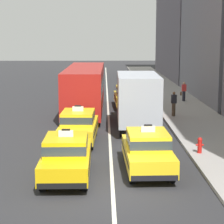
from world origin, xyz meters
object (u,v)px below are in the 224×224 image
taxi_left_second (78,126)px  taxi_right_third (127,96)px  taxi_right_nearest (147,150)px  box_truck_right_second (137,98)px  taxi_left_nearest (67,156)px  pedestrian_far_corner (184,91)px  pedestrian_near_crosswalk (174,104)px  bus_left_third (85,87)px  fire_hydrant (200,145)px

taxi_left_second → taxi_right_third: (3.09, 11.00, 0.00)m
taxi_right_nearest → box_truck_right_second: size_ratio=0.66×
taxi_left_nearest → pedestrian_far_corner: bearing=67.3°
taxi_right_nearest → pedestrian_near_crosswalk: (2.88, 11.55, 0.10)m
taxi_right_third → pedestrian_far_corner: bearing=26.1°
taxi_right_third → taxi_right_nearest: bearing=-90.0°
taxi_left_second → taxi_right_third: same height
taxi_right_nearest → pedestrian_far_corner: 18.86m
bus_left_third → fire_hydrant: size_ratio=15.39×
taxi_left_second → bus_left_third: 9.12m
taxi_right_third → pedestrian_near_crosswalk: bearing=-56.6°
taxi_right_third → fire_hydrant: (2.62, -13.75, -0.33)m
pedestrian_near_crosswalk → box_truck_right_second: bearing=-131.4°
pedestrian_far_corner → box_truck_right_second: bearing=-115.0°
pedestrian_far_corner → taxi_left_second: bearing=-120.5°
taxi_right_nearest → taxi_left_nearest: bearing=-166.4°
box_truck_right_second → fire_hydrant: bearing=-69.1°
taxi_left_second → pedestrian_far_corner: 15.46m
pedestrian_near_crosswalk → pedestrian_far_corner: (1.87, 6.71, -0.05)m
taxi_left_nearest → taxi_right_nearest: same height
taxi_left_nearest → taxi_right_nearest: size_ratio=0.99×
pedestrian_far_corner → fire_hydrant: size_ratio=2.14×
pedestrian_near_crosswalk → taxi_left_second: bearing=-132.1°
fire_hydrant → pedestrian_far_corner: bearing=82.4°
bus_left_third → pedestrian_far_corner: bus_left_third is taller
taxi_right_third → fire_hydrant: size_ratio=6.30×
taxi_left_nearest → box_truck_right_second: size_ratio=0.65×
taxi_left_nearest → fire_hydrant: taxi_left_nearest is taller
taxi_right_nearest → taxi_right_third: 15.93m
pedestrian_near_crosswalk → fire_hydrant: 9.39m
taxi_left_nearest → bus_left_third: bearing=89.5°
taxi_left_nearest → fire_hydrant: bearing=26.8°
taxi_left_second → taxi_left_nearest: bearing=-91.4°
taxi_left_nearest → taxi_left_second: (0.14, 5.71, 0.00)m
taxi_left_second → taxi_right_third: bearing=74.3°
box_truck_right_second → pedestrian_far_corner: size_ratio=4.47×
taxi_right_nearest → fire_hydrant: bearing=39.7°
bus_left_third → box_truck_right_second: size_ratio=1.61×
box_truck_right_second → taxi_right_third: bearing=91.6°
taxi_right_third → pedestrian_near_crosswalk: (2.89, -4.38, 0.10)m
bus_left_third → pedestrian_far_corner: 8.98m
taxi_left_nearest → pedestrian_near_crosswalk: 13.76m
taxi_left_nearest → pedestrian_far_corner: size_ratio=2.92×
taxi_left_second → bus_left_third: bearing=90.1°
box_truck_right_second → fire_hydrant: (2.42, -6.33, -1.23)m
taxi_left_nearest → pedestrian_far_corner: taxi_left_nearest is taller
taxi_right_nearest → box_truck_right_second: 8.55m
pedestrian_near_crosswalk → bus_left_third: bearing=157.8°
box_truck_right_second → pedestrian_far_corner: (4.55, 9.75, -0.85)m
box_truck_right_second → taxi_left_nearest: bearing=-110.3°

